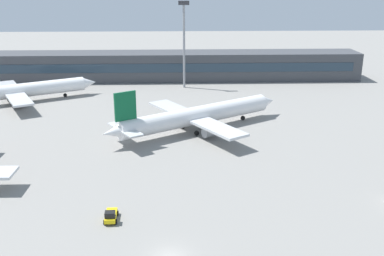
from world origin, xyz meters
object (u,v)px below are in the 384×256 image
(airplane_mid, at_px, (199,115))
(airplane_far, at_px, (18,91))
(floodlight_tower_west, at_px, (184,39))
(baggage_tug_yellow, at_px, (111,216))

(airplane_mid, xyz_separation_m, airplane_far, (-47.35, 24.51, -0.15))
(airplane_mid, height_order, floodlight_tower_west, floodlight_tower_west)
(airplane_mid, xyz_separation_m, floodlight_tower_west, (-2.41, 40.80, 11.51))
(airplane_far, bearing_deg, baggage_tug_yellow, -62.23)
(airplane_far, relative_size, floodlight_tower_west, 1.54)
(airplane_mid, height_order, airplane_far, airplane_mid)
(baggage_tug_yellow, bearing_deg, airplane_far, 117.77)
(airplane_mid, relative_size, floodlight_tower_west, 1.55)
(floodlight_tower_west, bearing_deg, airplane_mid, -86.62)
(baggage_tug_yellow, xyz_separation_m, floodlight_tower_west, (11.71, 79.40, 14.13))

